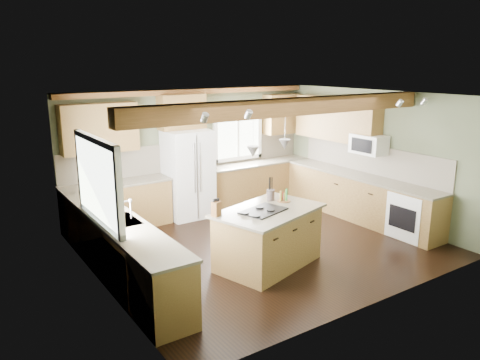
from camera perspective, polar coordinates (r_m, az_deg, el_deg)
floor at (r=8.32m, az=2.57°, el=-7.89°), size 5.60×5.60×0.00m
ceiling at (r=7.73m, az=2.79°, el=10.28°), size 5.60×5.60×0.00m
wall_back at (r=10.00m, az=-5.89°, el=3.60°), size 5.60×0.00×5.60m
wall_left at (r=6.70m, az=-16.98°, el=-2.27°), size 0.00×5.00×5.00m
wall_right at (r=9.82m, az=15.95°, el=2.93°), size 0.00×5.00×5.00m
ceiling_beam at (r=7.17m, az=6.26°, el=8.86°), size 5.55×0.26×0.26m
soffit_trim at (r=9.76m, az=-5.80°, el=10.69°), size 5.55×0.20×0.10m
backsplash_back at (r=10.00m, az=-5.84°, el=3.08°), size 5.58×0.03×0.58m
backsplash_right at (r=9.85m, az=15.64°, el=2.46°), size 0.03×3.70×0.58m
base_cab_back_left at (r=9.24m, az=-14.71°, el=-3.18°), size 2.02×0.60×0.88m
counter_back_left at (r=9.12m, az=-14.89°, el=-0.42°), size 2.06×0.64×0.04m
base_cab_back_right at (r=10.71m, az=2.03°, el=-0.34°), size 2.62×0.60×0.88m
counter_back_right at (r=10.60m, az=2.05°, el=2.07°), size 2.66×0.64×0.04m
base_cab_left at (r=7.11m, az=-14.27°, el=-8.48°), size 0.60×3.70×0.88m
counter_left at (r=6.95m, az=-14.50°, el=-4.97°), size 0.64×3.74×0.04m
base_cab_right at (r=9.82m, az=14.25°, el=-2.12°), size 0.60×3.70×0.88m
counter_right at (r=9.71m, az=14.42°, el=0.49°), size 0.64×3.74×0.04m
upper_cab_back_left at (r=8.98m, az=-16.79°, el=6.07°), size 1.40×0.35×0.90m
upper_cab_over_fridge at (r=9.58m, az=-7.12°, el=8.25°), size 0.96×0.35×0.70m
upper_cab_right at (r=10.19m, az=11.69°, el=7.28°), size 0.35×2.20×0.90m
upper_cab_back_corner at (r=11.02m, az=5.17°, el=8.02°), size 0.90×0.35×0.90m
window_left at (r=6.68m, az=-17.10°, el=-0.09°), size 0.04×1.60×1.05m
window_back at (r=10.52m, az=-0.32°, el=5.58°), size 1.10×0.04×1.00m
sink at (r=6.94m, az=-14.51°, el=-4.93°), size 0.50×0.65×0.03m
faucet at (r=6.96m, az=-13.18°, el=-3.56°), size 0.02×0.02×0.28m
dishwasher at (r=6.01m, az=-9.82°, el=-12.70°), size 0.60×0.60×0.84m
oven at (r=9.05m, az=20.31°, el=-4.05°), size 0.60×0.72×0.84m
microwave at (r=9.58m, az=15.42°, el=4.21°), size 0.40×0.70×0.38m
pendant_left at (r=6.69m, az=1.59°, el=3.46°), size 0.18×0.18×0.16m
pendant_right at (r=7.32m, az=5.47°, el=4.34°), size 0.18×0.18×0.16m
refrigerator at (r=9.61m, az=-6.34°, el=0.72°), size 0.90×0.74×1.80m
island at (r=7.40m, az=3.44°, el=-7.12°), size 1.80×1.38×0.88m
island_top at (r=7.24m, az=3.49°, el=-3.73°), size 1.94×1.51×0.04m
cooktop at (r=7.13m, az=2.86°, el=-3.76°), size 0.79×0.64×0.02m
knife_block at (r=6.90m, az=-2.92°, el=-3.52°), size 0.16×0.14×0.22m
utensil_crock at (r=7.68m, az=3.74°, el=-1.83°), size 0.17×0.17×0.18m
bottle_tray at (r=7.63m, az=5.39°, el=-1.89°), size 0.22×0.22×0.20m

